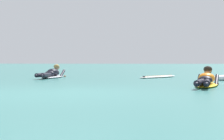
% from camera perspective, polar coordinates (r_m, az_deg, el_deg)
% --- Properties ---
extents(ground_plane, '(120.00, 120.00, 0.00)m').
position_cam_1_polar(ground_plane, '(17.38, 0.40, -0.68)').
color(ground_plane, '#387A75').
extents(surfer_near, '(0.89, 2.46, 0.53)m').
position_cam_1_polar(surfer_near, '(9.67, 13.76, -1.54)').
color(surfer_near, yellow).
rests_on(surfer_near, ground).
extents(surfer_far, '(0.65, 2.59, 0.55)m').
position_cam_1_polar(surfer_far, '(14.23, -8.88, -0.59)').
color(surfer_far, silver).
rests_on(surfer_far, ground).
extents(drifting_surfboard, '(1.70, 2.24, 0.16)m').
position_cam_1_polar(drifting_surfboard, '(14.49, 6.85, -0.97)').
color(drifting_surfboard, white).
rests_on(drifting_surfboard, ground).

